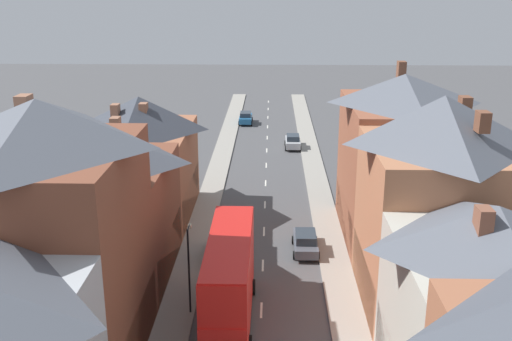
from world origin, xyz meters
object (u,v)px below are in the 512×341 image
(car_parked_right_a, at_px, (220,248))
(street_lamp, at_px, (189,264))
(double_decker_bus_lead, at_px, (229,279))
(car_mid_black, at_px, (305,242))
(car_parked_left_a, at_px, (293,141))
(car_near_silver, at_px, (246,118))

(car_parked_right_a, xyz_separation_m, street_lamp, (-1.15, -7.49, 2.43))
(double_decker_bus_lead, bearing_deg, car_mid_black, 63.16)
(car_parked_right_a, bearing_deg, street_lamp, -98.72)
(car_mid_black, bearing_deg, street_lamp, -130.11)
(car_parked_left_a, height_order, car_parked_right_a, car_parked_left_a)
(car_near_silver, distance_m, car_mid_black, 42.05)
(car_near_silver, xyz_separation_m, car_mid_black, (6.20, -41.59, -0.04))
(car_parked_right_a, bearing_deg, car_near_silver, 90.00)
(car_mid_black, xyz_separation_m, street_lamp, (-7.35, -8.73, 2.45))
(car_parked_left_a, bearing_deg, car_near_silver, 115.74)
(car_parked_left_a, relative_size, car_mid_black, 0.93)
(car_near_silver, bearing_deg, car_parked_right_a, -90.00)
(car_near_silver, height_order, street_lamp, street_lamp)
(double_decker_bus_lead, distance_m, car_parked_right_a, 8.80)
(double_decker_bus_lead, xyz_separation_m, car_parked_right_a, (-1.29, 8.47, -2.00))
(double_decker_bus_lead, bearing_deg, car_near_silver, 91.44)
(car_parked_left_a, distance_m, street_lamp, 38.25)
(double_decker_bus_lead, height_order, street_lamp, street_lamp)
(street_lamp, bearing_deg, car_parked_right_a, 81.28)
(car_near_silver, relative_size, car_mid_black, 1.01)
(car_near_silver, distance_m, street_lamp, 50.39)
(car_near_silver, xyz_separation_m, car_parked_right_a, (-0.00, -42.82, -0.02))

